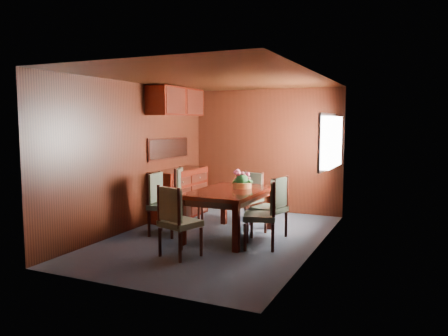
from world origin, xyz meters
The scene contains 11 objects.
ground centered at (0.00, 0.00, 0.00)m, with size 4.50×4.50×0.00m, color #333946.
room_shell centered at (-0.10, 0.33, 1.63)m, with size 3.06×4.52×2.41m.
sideboard centered at (-1.25, 1.00, 0.45)m, with size 0.48×1.40×0.90m, color #390D07.
dining_table centered at (0.13, 0.15, 0.62)m, with size 0.98×1.56×0.73m.
chair_left_near centered at (-0.89, -0.17, 0.55)m, with size 0.49×0.51×0.98m.
chair_left_far centered at (-0.93, 0.65, 0.54)m, with size 0.57×0.58×0.98m.
chair_right_near centered at (0.83, -0.21, 0.53)m, with size 0.55×0.57×0.96m.
chair_right_far centered at (0.78, 0.32, 0.53)m, with size 0.52×0.54×0.95m.
chair_head centered at (-0.07, -1.11, 0.53)m, with size 0.56×0.55×0.95m.
chair_foot centered at (0.05, 1.24, 0.49)m, with size 0.51×0.49×0.88m.
flower_centerpiece centered at (0.24, 0.40, 0.87)m, with size 0.31×0.31×0.31m.
Camera 1 is at (2.78, -5.91, 1.76)m, focal length 35.00 mm.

